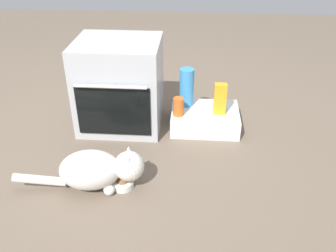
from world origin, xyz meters
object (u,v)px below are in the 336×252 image
(pantry_cabinet, at_px, (205,119))
(juice_carton, at_px, (220,99))
(oven, at_px, (120,85))
(sauce_jar, at_px, (178,107))
(water_bottle, at_px, (187,87))
(cat, at_px, (98,169))
(food_bowl, at_px, (123,183))

(pantry_cabinet, bearing_deg, juice_carton, -17.91)
(oven, height_order, juice_carton, oven)
(pantry_cabinet, height_order, sauce_jar, sauce_jar)
(oven, height_order, water_bottle, oven)
(oven, bearing_deg, pantry_cabinet, -0.71)
(cat, bearing_deg, oven, 82.60)
(cat, bearing_deg, pantry_cabinet, 42.30)
(pantry_cabinet, relative_size, sauce_jar, 3.70)
(cat, bearing_deg, food_bowl, -0.00)
(juice_carton, xyz_separation_m, sauce_jar, (-0.31, -0.05, -0.05))
(sauce_jar, bearing_deg, pantry_cabinet, 22.97)
(pantry_cabinet, height_order, juice_carton, juice_carton)
(food_bowl, distance_m, water_bottle, 0.96)
(pantry_cabinet, bearing_deg, food_bowl, -124.26)
(oven, relative_size, pantry_cabinet, 1.31)
(pantry_cabinet, xyz_separation_m, juice_carton, (0.10, -0.03, 0.19))
(cat, distance_m, juice_carton, 1.07)
(cat, xyz_separation_m, water_bottle, (0.51, 0.86, 0.16))
(oven, relative_size, sauce_jar, 4.83)
(oven, distance_m, food_bowl, 0.84)
(cat, bearing_deg, sauce_jar, 49.28)
(juice_carton, bearing_deg, water_bottle, 154.62)
(oven, xyz_separation_m, water_bottle, (0.51, 0.08, -0.04))
(food_bowl, bearing_deg, water_bottle, 66.59)
(oven, height_order, sauce_jar, oven)
(pantry_cabinet, distance_m, water_bottle, 0.28)
(food_bowl, distance_m, cat, 0.18)
(water_bottle, bearing_deg, food_bowl, -113.41)
(juice_carton, height_order, sauce_jar, juice_carton)
(pantry_cabinet, relative_size, juice_carton, 2.16)
(cat, height_order, juice_carton, juice_carton)
(pantry_cabinet, distance_m, cat, 1.02)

